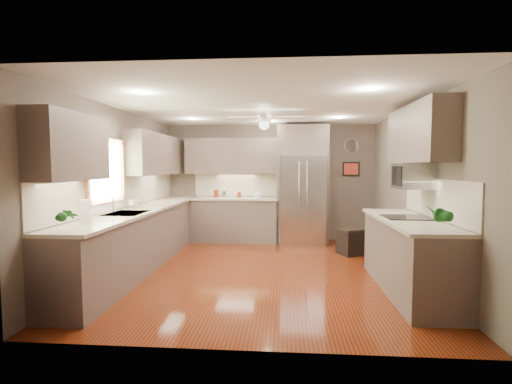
# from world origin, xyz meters

# --- Properties ---
(floor) EXTENTS (5.00, 5.00, 0.00)m
(floor) POSITION_xyz_m (0.00, 0.00, 0.00)
(floor) COLOR #461909
(floor) RESTS_ON ground
(ceiling) EXTENTS (5.00, 5.00, 0.00)m
(ceiling) POSITION_xyz_m (0.00, 0.00, 2.50)
(ceiling) COLOR white
(ceiling) RESTS_ON ground
(wall_back) EXTENTS (4.50, 0.00, 4.50)m
(wall_back) POSITION_xyz_m (0.00, 2.50, 1.25)
(wall_back) COLOR #62554B
(wall_back) RESTS_ON ground
(wall_front) EXTENTS (4.50, 0.00, 4.50)m
(wall_front) POSITION_xyz_m (0.00, -2.50, 1.25)
(wall_front) COLOR #62554B
(wall_front) RESTS_ON ground
(wall_left) EXTENTS (0.00, 5.00, 5.00)m
(wall_left) POSITION_xyz_m (-2.25, 0.00, 1.25)
(wall_left) COLOR #62554B
(wall_left) RESTS_ON ground
(wall_right) EXTENTS (0.00, 5.00, 5.00)m
(wall_right) POSITION_xyz_m (2.25, 0.00, 1.25)
(wall_right) COLOR #62554B
(wall_right) RESTS_ON ground
(canister_a) EXTENTS (0.13, 0.13, 0.16)m
(canister_a) POSITION_xyz_m (-1.13, 2.22, 1.02)
(canister_a) COLOR maroon
(canister_a) RESTS_ON back_run
(canister_b) EXTENTS (0.10, 0.10, 0.13)m
(canister_b) POSITION_xyz_m (-0.97, 2.23, 1.01)
(canister_b) COLOR silver
(canister_b) RESTS_ON back_run
(canister_c) EXTENTS (0.11, 0.11, 0.17)m
(canister_c) POSITION_xyz_m (-0.79, 2.22, 1.03)
(canister_c) COLOR beige
(canister_c) RESTS_ON back_run
(canister_d) EXTENTS (0.09, 0.09, 0.12)m
(canister_d) POSITION_xyz_m (-0.63, 2.18, 1.00)
(canister_d) COLOR maroon
(canister_d) RESTS_ON back_run
(soap_bottle) EXTENTS (0.11, 0.11, 0.19)m
(soap_bottle) POSITION_xyz_m (-2.05, 0.07, 1.04)
(soap_bottle) COLOR white
(soap_bottle) RESTS_ON left_run
(potted_plant_left) EXTENTS (0.17, 0.12, 0.32)m
(potted_plant_left) POSITION_xyz_m (-1.94, -1.97, 1.10)
(potted_plant_left) COLOR #1A5D1E
(potted_plant_left) RESTS_ON left_run
(potted_plant_right) EXTENTS (0.23, 0.21, 0.34)m
(potted_plant_right) POSITION_xyz_m (1.93, -1.67, 1.11)
(potted_plant_right) COLOR #1A5D1E
(potted_plant_right) RESTS_ON right_run
(bowl) EXTENTS (0.23, 0.23, 0.05)m
(bowl) POSITION_xyz_m (-0.23, 2.16, 0.96)
(bowl) COLOR beige
(bowl) RESTS_ON back_run
(left_run) EXTENTS (0.65, 4.70, 1.45)m
(left_run) POSITION_xyz_m (-1.95, 0.15, 0.48)
(left_run) COLOR brown
(left_run) RESTS_ON ground
(back_run) EXTENTS (1.85, 0.65, 1.45)m
(back_run) POSITION_xyz_m (-0.72, 2.20, 0.48)
(back_run) COLOR brown
(back_run) RESTS_ON ground
(uppers) EXTENTS (4.50, 4.70, 0.95)m
(uppers) POSITION_xyz_m (-0.74, 0.71, 1.87)
(uppers) COLOR brown
(uppers) RESTS_ON wall_left
(window) EXTENTS (0.05, 1.12, 0.92)m
(window) POSITION_xyz_m (-2.22, -0.50, 1.55)
(window) COLOR #BFF2B2
(window) RESTS_ON wall_left
(sink) EXTENTS (0.50, 0.70, 0.32)m
(sink) POSITION_xyz_m (-1.93, -0.50, 0.91)
(sink) COLOR silver
(sink) RESTS_ON left_run
(refrigerator) EXTENTS (1.06, 0.75, 2.45)m
(refrigerator) POSITION_xyz_m (0.70, 2.16, 1.19)
(refrigerator) COLOR silver
(refrigerator) RESTS_ON ground
(right_run) EXTENTS (0.70, 2.20, 1.45)m
(right_run) POSITION_xyz_m (1.93, -0.80, 0.48)
(right_run) COLOR brown
(right_run) RESTS_ON ground
(microwave) EXTENTS (0.43, 0.55, 0.34)m
(microwave) POSITION_xyz_m (2.03, -0.55, 1.48)
(microwave) COLOR silver
(microwave) RESTS_ON wall_right
(ceiling_fan) EXTENTS (1.18, 1.18, 0.32)m
(ceiling_fan) POSITION_xyz_m (-0.00, 0.30, 2.33)
(ceiling_fan) COLOR white
(ceiling_fan) RESTS_ON ceiling
(recessed_lights) EXTENTS (2.84, 3.14, 0.01)m
(recessed_lights) POSITION_xyz_m (-0.04, 0.40, 2.49)
(recessed_lights) COLOR white
(recessed_lights) RESTS_ON ceiling
(wall_clock) EXTENTS (0.30, 0.03, 0.30)m
(wall_clock) POSITION_xyz_m (1.75, 2.48, 2.05)
(wall_clock) COLOR white
(wall_clock) RESTS_ON wall_back
(framed_print) EXTENTS (0.36, 0.03, 0.30)m
(framed_print) POSITION_xyz_m (1.75, 2.48, 1.55)
(framed_print) COLOR black
(framed_print) RESTS_ON wall_back
(stool) EXTENTS (0.53, 0.53, 0.48)m
(stool) POSITION_xyz_m (1.55, 1.18, 0.24)
(stool) COLOR black
(stool) RESTS_ON ground
(paper_towel) EXTENTS (0.12, 0.12, 0.30)m
(paper_towel) POSITION_xyz_m (-1.97, -1.50, 1.08)
(paper_towel) COLOR white
(paper_towel) RESTS_ON left_run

